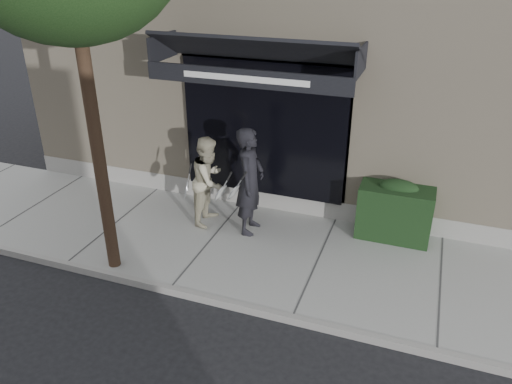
% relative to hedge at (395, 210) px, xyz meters
% --- Properties ---
extents(ground, '(80.00, 80.00, 0.00)m').
position_rel_hedge_xyz_m(ground, '(-1.10, -1.25, -0.66)').
color(ground, black).
rests_on(ground, ground).
extents(sidewalk, '(20.00, 3.00, 0.12)m').
position_rel_hedge_xyz_m(sidewalk, '(-1.10, -1.25, -0.60)').
color(sidewalk, gray).
rests_on(sidewalk, ground).
extents(curb, '(20.00, 0.10, 0.14)m').
position_rel_hedge_xyz_m(curb, '(-1.10, -2.80, -0.59)').
color(curb, gray).
rests_on(curb, ground).
extents(building_facade, '(14.30, 8.04, 5.64)m').
position_rel_hedge_xyz_m(building_facade, '(-1.11, 3.71, 2.08)').
color(building_facade, '#C2B094').
rests_on(building_facade, ground).
extents(hedge, '(1.30, 0.70, 1.14)m').
position_rel_hedge_xyz_m(hedge, '(0.00, 0.00, 0.00)').
color(hedge, black).
rests_on(hedge, sidewalk).
extents(pedestrian_front, '(0.83, 0.83, 2.02)m').
position_rel_hedge_xyz_m(pedestrian_front, '(-2.55, -0.69, 0.47)').
color(pedestrian_front, black).
rests_on(pedestrian_front, sidewalk).
extents(pedestrian_back, '(0.74, 0.90, 1.73)m').
position_rel_hedge_xyz_m(pedestrian_back, '(-3.39, -0.62, 0.32)').
color(pedestrian_back, '#B6AE91').
rests_on(pedestrian_back, sidewalk).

